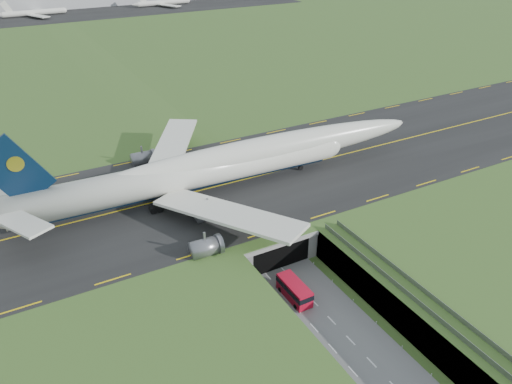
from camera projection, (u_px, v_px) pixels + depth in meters
ground at (305, 293)px, 88.05m from camera, size 900.00×900.00×0.00m
airfield_deck at (305, 280)px, 86.59m from camera, size 800.00×800.00×6.00m
trench_road at (330, 319)px, 82.26m from camera, size 12.00×75.00×0.20m
taxiway at (223, 185)px, 110.37m from camera, size 800.00×44.00×0.18m
tunnel_portal at (259, 231)px, 99.23m from camera, size 17.00×22.30×6.00m
guideway at (437, 316)px, 75.41m from camera, size 3.00×53.00×7.05m
jumbo_jet at (218, 166)px, 105.99m from camera, size 99.18×62.96×20.84m
shuttle_tram at (294, 290)px, 86.08m from camera, size 3.01×7.70×3.13m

